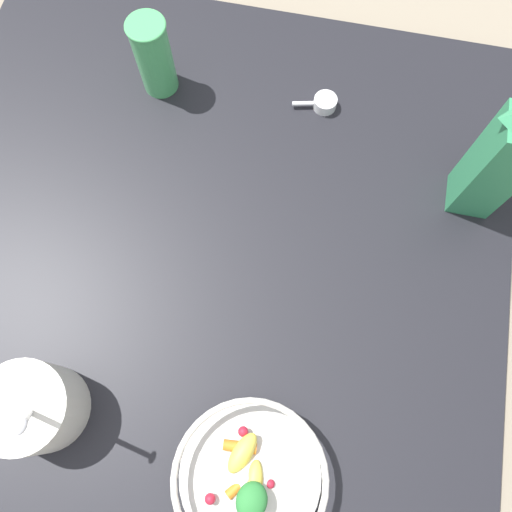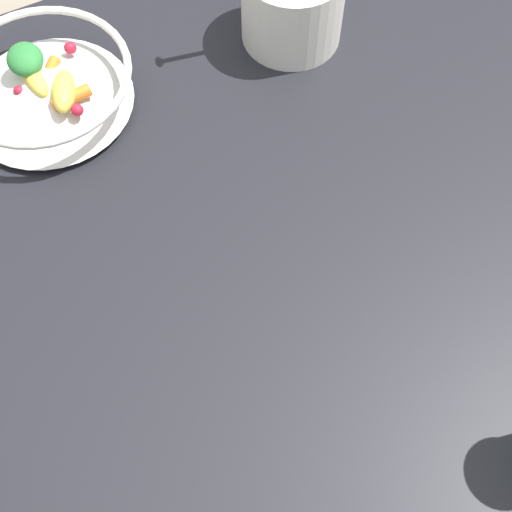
% 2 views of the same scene
% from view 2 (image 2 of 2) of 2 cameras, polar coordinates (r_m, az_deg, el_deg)
% --- Properties ---
extents(ground_plane, '(6.00, 6.00, 0.00)m').
position_cam_2_polar(ground_plane, '(0.84, 2.47, -2.33)').
color(ground_plane, gray).
extents(countertop, '(1.07, 1.07, 0.04)m').
position_cam_2_polar(countertop, '(0.82, 2.52, -1.77)').
color(countertop, black).
rests_on(countertop, ground_plane).
extents(fruit_bowl, '(0.23, 0.23, 0.08)m').
position_cam_2_polar(fruit_bowl, '(0.95, -16.60, 12.94)').
color(fruit_bowl, silver).
rests_on(fruit_bowl, countertop).
extents(yogurt_tub, '(0.13, 0.14, 0.24)m').
position_cam_2_polar(yogurt_tub, '(0.98, 2.94, 19.78)').
color(yogurt_tub, silver).
rests_on(yogurt_tub, countertop).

